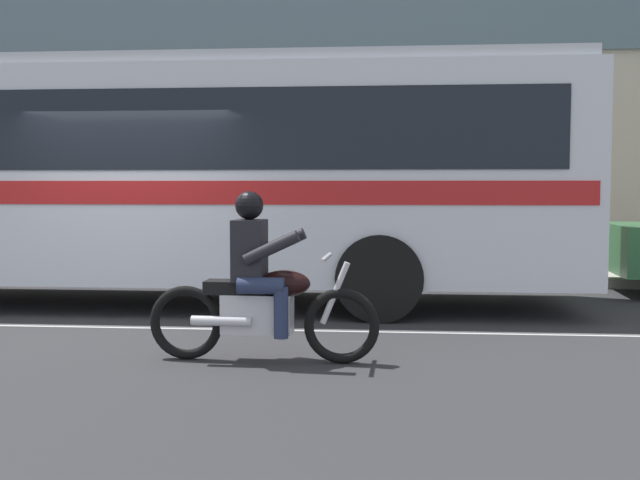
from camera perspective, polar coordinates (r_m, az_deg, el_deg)
name	(u,v)px	position (r m, az deg, el deg)	size (l,w,h in m)	color
ground_plane	(131,318)	(9.77, -13.76, -5.60)	(60.00, 60.00, 0.00)	#2B2B2D
sidewalk_curb	(221,268)	(14.63, -7.30, -2.02)	(28.00, 3.80, 0.15)	#A39E93
lane_center_stripe	(113,327)	(9.21, -14.97, -6.18)	(26.60, 0.14, 0.01)	silver
transit_bus	(146,166)	(10.82, -12.68, 5.37)	(11.58, 2.64, 3.22)	silver
motorcycle_with_rider	(261,291)	(7.11, -4.36, -3.74)	(2.14, 0.64, 1.56)	black
fire_hydrant	(130,246)	(14.30, -13.83, -0.46)	(0.22, 0.30, 0.75)	#4C8C3F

